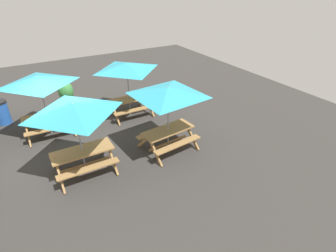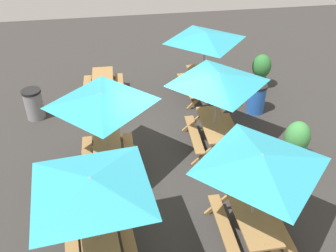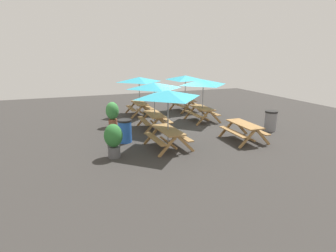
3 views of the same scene
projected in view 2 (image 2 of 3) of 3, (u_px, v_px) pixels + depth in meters
ground_plane at (166, 155)px, 10.37m from camera, size 24.00×24.00×0.00m
picnic_table_0 at (205, 41)px, 11.95m from camera, size 2.14×2.14×2.34m
picnic_table_1 at (92, 191)px, 6.43m from camera, size 2.81×2.81×2.34m
picnic_table_2 at (103, 84)px, 12.58m from camera, size 1.83×1.56×0.81m
picnic_table_3 at (102, 105)px, 8.77m from camera, size 2.00×2.00×2.34m
picnic_table_4 at (260, 167)px, 6.94m from camera, size 2.01×2.01×2.34m
picnic_table_5 at (218, 84)px, 9.60m from camera, size 2.06×2.06×2.34m
trash_bin_blue at (256, 98)px, 11.94m from camera, size 0.59×0.59×0.98m
trash_bin_gray at (34, 104)px, 11.65m from camera, size 0.59×0.59×0.98m
potted_plant_0 at (297, 140)px, 9.70m from camera, size 0.65×0.65×1.29m
potted_plant_1 at (261, 69)px, 13.17m from camera, size 0.66×0.66×1.25m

